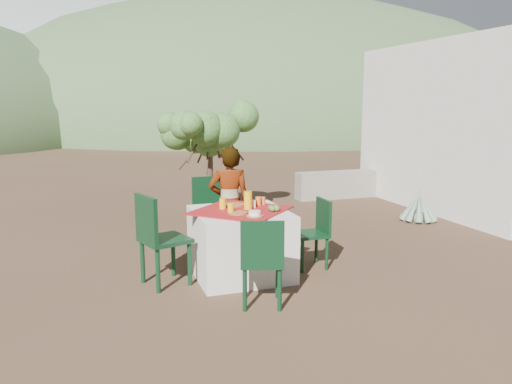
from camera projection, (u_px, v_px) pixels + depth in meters
ground at (235, 262)px, 6.16m from camera, size 160.00×160.00×0.00m
table at (240, 243)px, 5.63m from camera, size 1.30×1.30×0.76m
chair_far at (211, 210)px, 6.62m from camera, size 0.46×0.46×0.97m
chair_near at (262, 259)px, 4.71m from camera, size 0.51×0.51×0.88m
chair_left at (158, 236)px, 5.27m from camera, size 0.58×0.58×1.00m
chair_right at (315, 230)px, 5.90m from camera, size 0.39×0.39×0.82m
person at (229, 203)px, 6.19m from camera, size 0.58×0.44×1.42m
shrub_tree at (212, 137)px, 8.40m from camera, size 1.48×1.45×1.74m
agave at (419, 208)px, 8.27m from camera, size 0.61×0.63×0.66m
guesthouse at (495, 127)px, 9.32m from camera, size 3.20×4.20×3.00m
stone_wall at (355, 184)px, 10.41m from camera, size 2.60×0.35×0.55m
hill_near_right at (252, 125)px, 43.51m from camera, size 48.00×48.00×20.00m
hill_far_center at (64, 121)px, 53.44m from camera, size 60.00×60.00×24.00m
hill_far_right at (356, 120)px, 57.85m from camera, size 36.00×36.00×14.00m
plate_far at (234, 205)px, 5.80m from camera, size 0.24×0.24×0.01m
plate_near at (238, 213)px, 5.37m from camera, size 0.21×0.21×0.01m
glass_far at (223, 204)px, 5.60m from camera, size 0.07×0.07×0.12m
glass_near at (231, 208)px, 5.39m from camera, size 0.07×0.07×0.11m
juice_pitcher at (248, 200)px, 5.58m from camera, size 0.09×0.09×0.20m
bowl_plate at (255, 216)px, 5.23m from camera, size 0.19×0.19×0.01m
white_bowl at (255, 213)px, 5.23m from camera, size 0.13×0.13×0.05m
jar_left at (258, 201)px, 5.77m from camera, size 0.06×0.06×0.10m
jar_right at (263, 201)px, 5.83m from camera, size 0.06×0.06×0.09m
napkin_holder at (253, 204)px, 5.67m from camera, size 0.08×0.06×0.09m
fruit_cluster at (274, 208)px, 5.49m from camera, size 0.13×0.12×0.07m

